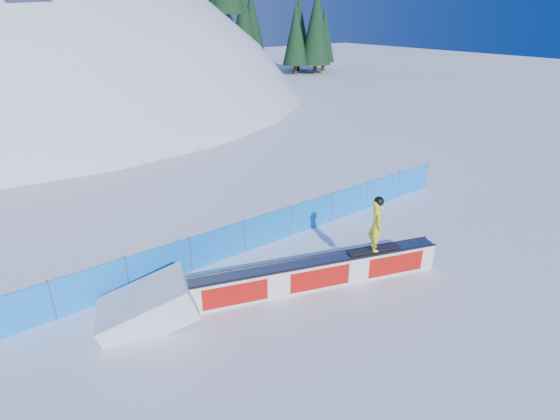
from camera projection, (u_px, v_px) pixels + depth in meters
ground at (307, 334)px, 11.21m from camera, size 160.00×160.00×0.00m
snow_hill at (63, 259)px, 49.26m from camera, size 64.00×64.00×64.00m
treeline at (260, 1)px, 51.19m from camera, size 27.67×11.86×18.75m
safety_fence at (218, 245)px, 14.23m from camera, size 22.05×0.05×1.30m
rail_box at (317, 274)px, 12.95m from camera, size 7.56×3.01×0.94m
snow_ramp at (149, 319)px, 11.76m from camera, size 2.98×2.37×1.62m
snowboarder at (376, 225)px, 12.92m from camera, size 1.70×0.83×1.76m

